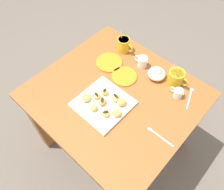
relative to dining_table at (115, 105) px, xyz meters
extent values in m
plane|color=#665B51|center=(0.00, 0.00, -0.59)|extent=(8.00, 8.00, 0.00)
cube|color=#935628|center=(0.00, 0.00, 0.11)|extent=(0.93, 0.87, 0.04)
cube|color=#935628|center=(-0.41, -0.37, -0.25)|extent=(0.07, 0.07, 0.68)
cube|color=#935628|center=(-0.41, 0.37, -0.25)|extent=(0.07, 0.07, 0.68)
cube|color=#935628|center=(0.41, 0.37, -0.25)|extent=(0.07, 0.07, 0.68)
cube|color=white|center=(0.00, -0.10, 0.14)|extent=(0.28, 0.28, 0.02)
cylinder|color=gold|center=(-0.21, 0.31, 0.18)|extent=(0.08, 0.08, 0.10)
torus|color=gold|center=(-0.16, 0.31, 0.18)|extent=(0.06, 0.01, 0.06)
cylinder|color=#331E11|center=(-0.21, 0.31, 0.22)|extent=(0.07, 0.07, 0.01)
cylinder|color=silver|center=(-0.22, 0.31, 0.22)|extent=(0.04, 0.03, 0.13)
cylinder|color=gold|center=(0.21, 0.31, 0.18)|extent=(0.10, 0.10, 0.09)
torus|color=gold|center=(0.27, 0.31, 0.18)|extent=(0.06, 0.01, 0.06)
cylinder|color=#331E11|center=(0.21, 0.31, 0.21)|extent=(0.08, 0.08, 0.01)
cylinder|color=silver|center=(0.19, 0.31, 0.21)|extent=(0.04, 0.01, 0.12)
cylinder|color=white|center=(-0.02, 0.28, 0.17)|extent=(0.06, 0.06, 0.07)
cone|color=white|center=(0.01, 0.28, 0.19)|extent=(0.02, 0.02, 0.02)
torus|color=white|center=(-0.06, 0.28, 0.17)|extent=(0.05, 0.01, 0.05)
cylinder|color=white|center=(-0.02, 0.28, 0.20)|extent=(0.05, 0.05, 0.01)
ellipsoid|color=white|center=(0.10, 0.27, 0.16)|extent=(0.11, 0.11, 0.06)
sphere|color=#F4E5B2|center=(0.10, 0.27, 0.18)|extent=(0.06, 0.06, 0.06)
ellipsoid|color=green|center=(0.11, 0.27, 0.20)|extent=(0.03, 0.03, 0.01)
cylinder|color=white|center=(0.28, 0.23, 0.16)|extent=(0.05, 0.05, 0.05)
cone|color=white|center=(0.30, 0.23, 0.18)|extent=(0.02, 0.02, 0.02)
torus|color=white|center=(0.24, 0.23, 0.16)|extent=(0.04, 0.01, 0.04)
cylinder|color=black|center=(0.28, 0.23, 0.18)|extent=(0.04, 0.04, 0.01)
cylinder|color=orange|center=(-0.20, 0.16, 0.14)|extent=(0.17, 0.17, 0.01)
cylinder|color=orange|center=(-0.05, 0.13, 0.14)|extent=(0.16, 0.16, 0.01)
cube|color=silver|center=(0.34, 0.26, 0.13)|extent=(0.06, 0.14, 0.00)
ellipsoid|color=silver|center=(0.32, 0.33, 0.13)|extent=(0.03, 0.02, 0.01)
cube|color=silver|center=(0.37, -0.05, 0.13)|extent=(0.15, 0.01, 0.00)
ellipsoid|color=silver|center=(0.29, -0.05, 0.13)|extent=(0.03, 0.02, 0.01)
ellipsoid|color=#DBA351|center=(-0.01, -0.17, 0.16)|extent=(0.06, 0.06, 0.03)
ellipsoid|color=#DBA351|center=(-0.05, -0.10, 0.16)|extent=(0.05, 0.04, 0.03)
ellipsoid|color=black|center=(-0.05, -0.10, 0.18)|extent=(0.04, 0.02, 0.00)
ellipsoid|color=#DBA351|center=(-0.09, -0.15, 0.16)|extent=(0.07, 0.07, 0.03)
ellipsoid|color=#DBA351|center=(-0.04, -0.05, 0.16)|extent=(0.05, 0.04, 0.03)
ellipsoid|color=black|center=(-0.04, -0.05, 0.18)|extent=(0.02, 0.03, 0.00)
ellipsoid|color=#DBA351|center=(0.04, -0.04, 0.16)|extent=(0.07, 0.06, 0.03)
ellipsoid|color=black|center=(0.04, -0.04, 0.18)|extent=(0.04, 0.02, 0.00)
ellipsoid|color=#DBA351|center=(0.11, -0.11, 0.16)|extent=(0.07, 0.07, 0.03)
ellipsoid|color=#DBA351|center=(0.00, -0.11, 0.16)|extent=(0.06, 0.06, 0.03)
ellipsoid|color=black|center=(0.00, -0.11, 0.18)|extent=(0.03, 0.04, 0.00)
ellipsoid|color=#DBA351|center=(0.08, -0.04, 0.17)|extent=(0.05, 0.05, 0.04)
ellipsoid|color=#DBA351|center=(0.07, -0.15, 0.16)|extent=(0.06, 0.06, 0.03)
ellipsoid|color=black|center=(0.07, -0.15, 0.18)|extent=(0.03, 0.03, 0.00)
camera|label=1|loc=(0.51, -0.59, 1.22)|focal=36.17mm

